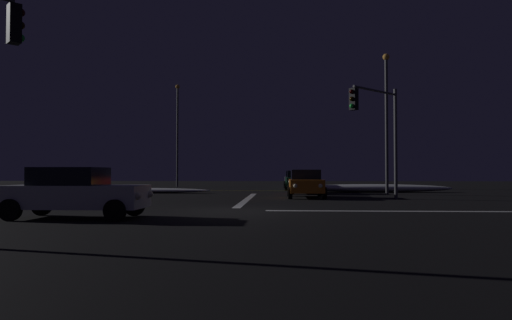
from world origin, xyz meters
TOP-DOWN VIEW (x-y plane):
  - ground at (0.00, 0.00)m, footprint 120.00×120.00m
  - stop_line_north at (0.00, 7.47)m, footprint 0.35×12.73m
  - centre_line_ns at (0.00, 19.07)m, footprint 22.00×0.15m
  - crosswalk_bar_east at (7.57, 0.00)m, footprint 12.73×0.40m
  - snow_bank_left_curb at (-8.27, 14.50)m, footprint 10.49×1.50m
  - snow_bank_right_curb at (8.27, 16.51)m, footprint 11.30×1.50m
  - sedan_orange at (3.17, 9.20)m, footprint 2.02×4.33m
  - sedan_red at (3.42, 14.52)m, footprint 2.02×4.33m
  - sedan_green at (3.11, 20.87)m, footprint 2.02×4.33m
  - sedan_gray at (3.08, 27.32)m, footprint 2.02×4.33m
  - sedan_blue at (3.48, 33.06)m, footprint 2.02×4.33m
  - sedan_white_crossing at (-4.58, -3.18)m, footprint 4.33×2.02m
  - traffic_signal_ne at (6.72, 6.72)m, footprint 2.92×2.92m
  - streetlamp_left_far at (-8.57, 29.07)m, footprint 0.44×0.44m
  - streetlamp_right_near at (8.57, 13.07)m, footprint 0.44×0.44m

SIDE VIEW (x-z plane):
  - ground at x=0.00m, z-range -0.10..0.00m
  - stop_line_north at x=0.00m, z-range 0.00..0.01m
  - centre_line_ns at x=0.00m, z-range 0.00..0.01m
  - crosswalk_bar_east at x=7.57m, z-range 0.00..0.01m
  - snow_bank_left_curb at x=-8.27m, z-range 0.00..0.35m
  - snow_bank_right_curb at x=8.27m, z-range 0.00..0.58m
  - sedan_orange at x=3.17m, z-range 0.02..1.59m
  - sedan_red at x=3.42m, z-range 0.02..1.59m
  - sedan_green at x=3.11m, z-range 0.02..1.59m
  - sedan_gray at x=3.08m, z-range 0.02..1.59m
  - sedan_blue at x=3.48m, z-range 0.02..1.59m
  - sedan_white_crossing at x=-4.58m, z-range 0.02..1.59m
  - traffic_signal_ne at x=6.72m, z-range 1.10..6.96m
  - streetlamp_right_near at x=8.57m, z-range 0.69..9.77m
  - streetlamp_left_far at x=-8.57m, z-range 0.71..10.98m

